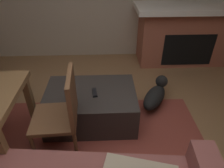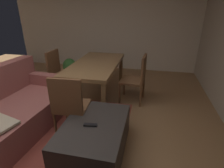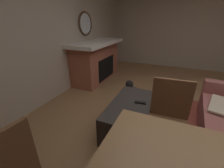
% 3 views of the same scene
% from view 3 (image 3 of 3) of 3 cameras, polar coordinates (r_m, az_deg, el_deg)
% --- Properties ---
extents(floor, '(8.84, 8.84, 0.00)m').
position_cam_3_polar(floor, '(2.45, 26.59, -17.88)').
color(floor, olive).
extents(wall_back_fireplace_side, '(7.77, 0.12, 2.77)m').
position_cam_3_polar(wall_back_fireplace_side, '(2.97, -28.69, 18.24)').
color(wall_back_fireplace_side, '#B7A893').
rests_on(wall_back_fireplace_side, ground).
extents(wall_left, '(0.12, 5.62, 2.77)m').
position_cam_3_polar(wall_left, '(5.58, 28.36, 19.57)').
color(wall_left, '#B7A893').
rests_on(wall_left, ground).
extents(area_rug, '(2.60, 2.00, 0.01)m').
position_cam_3_polar(area_rug, '(2.34, 25.93, -19.61)').
color(area_rug, brown).
rests_on(area_rug, ground).
extents(fireplace, '(1.85, 0.76, 1.04)m').
position_cam_3_polar(fireplace, '(4.02, -5.95, 9.17)').
color(fireplace, '#9E5642').
rests_on(fireplace, ground).
extents(round_wall_mirror, '(0.58, 0.05, 0.58)m').
position_cam_3_polar(round_wall_mirror, '(4.04, -10.39, 22.24)').
color(round_wall_mirror, '#4C331E').
extents(ottoman_coffee_table, '(1.08, 0.75, 0.43)m').
position_cam_3_polar(ottoman_coffee_table, '(2.22, 9.59, -12.73)').
color(ottoman_coffee_table, '#2D2826').
rests_on(ottoman_coffee_table, ground).
extents(tv_remote, '(0.07, 0.17, 0.02)m').
position_cam_3_polar(tv_remote, '(2.14, 11.04, -7.14)').
color(tv_remote, black).
rests_on(tv_remote, ottoman_coffee_table).
extents(dining_chair_west, '(0.46, 0.46, 0.93)m').
position_cam_3_polar(dining_chair_west, '(1.82, 21.39, -11.48)').
color(dining_chair_west, brown).
rests_on(dining_chair_west, ground).
extents(small_dog, '(0.48, 0.57, 0.32)m').
position_cam_3_polar(small_dog, '(3.00, 9.25, -3.21)').
color(small_dog, black).
rests_on(small_dog, ground).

